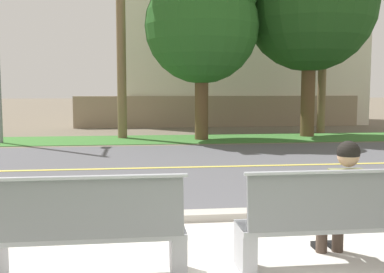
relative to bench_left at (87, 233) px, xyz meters
The scene contains 11 objects.
ground_plane 7.61m from the bench_left, 81.26° to the left, with size 140.00×140.00×0.00m, color #665B4C.
curb_edge 2.23m from the bench_left, 58.20° to the left, with size 44.00×0.30×0.11m, color #ADA89E.
street_asphalt 6.14m from the bench_left, 79.13° to the left, with size 52.00×8.00×0.01m, color #515156.
road_centre_line 6.14m from the bench_left, 79.13° to the left, with size 48.00×0.14×0.01m, color #E0CC4C.
far_verge_grass 11.82m from the bench_left, 84.39° to the left, with size 48.00×2.80×0.02m, color #38702D.
bench_left is the anchor object (origin of this frame).
bench_right 2.31m from the bench_left, ahead, with size 1.80×0.48×1.01m.
seated_person_olive 2.51m from the bench_left, ahead, with size 0.52×0.68×1.25m.
shade_tree_far_left 12.39m from the bench_left, 76.13° to the left, with size 3.80×3.80×6.27m.
garden_wall 17.35m from the bench_left, 75.62° to the left, with size 13.00×0.36×1.40m, color gray.
house_across_street 21.09m from the bench_left, 73.80° to the left, with size 12.29×6.91×7.32m.
Camera 1 is at (-0.72, -3.72, 1.76)m, focal length 43.96 mm.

